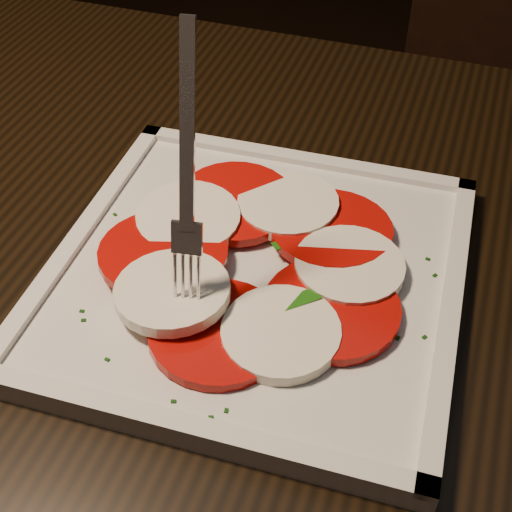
% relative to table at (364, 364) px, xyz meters
% --- Properties ---
extents(ground, '(6.00, 6.00, 0.00)m').
position_rel_table_xyz_m(ground, '(-0.30, 0.14, -0.65)').
color(ground, black).
rests_on(ground, ground).
extents(table, '(1.27, 0.91, 0.75)m').
position_rel_table_xyz_m(table, '(0.00, 0.00, 0.00)').
color(table, black).
rests_on(table, ground).
extents(plate, '(0.36, 0.36, 0.01)m').
position_rel_table_xyz_m(plate, '(-0.09, -0.03, 0.11)').
color(plate, silver).
rests_on(plate, table).
extents(caprese_salad, '(0.28, 0.26, 0.03)m').
position_rel_table_xyz_m(caprese_salad, '(-0.09, -0.03, 0.12)').
color(caprese_salad, '#BA0504').
rests_on(caprese_salad, plate).
extents(fork, '(0.04, 0.07, 0.19)m').
position_rel_table_xyz_m(fork, '(-0.13, -0.07, 0.23)').
color(fork, white).
rests_on(fork, caprese_salad).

